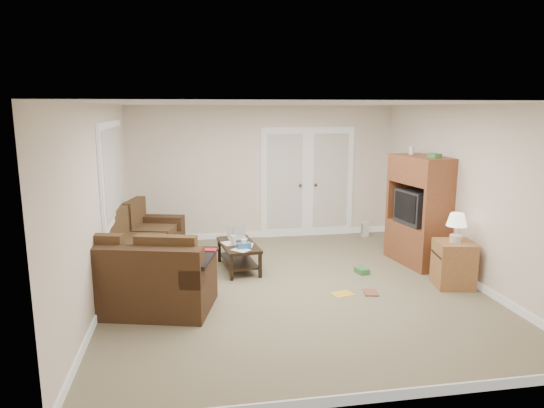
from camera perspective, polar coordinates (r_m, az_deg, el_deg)
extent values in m
plane|color=gray|center=(6.83, 2.53, -9.77)|extent=(5.50, 5.50, 0.00)
cube|color=silver|center=(6.38, 2.73, 11.71)|extent=(5.00, 5.50, 0.02)
cube|color=white|center=(6.44, -19.65, -0.11)|extent=(0.02, 5.50, 2.50)
cube|color=white|center=(7.42, 21.85, 1.15)|extent=(0.02, 5.50, 2.50)
cube|color=white|center=(9.16, -1.02, 3.71)|extent=(5.00, 0.02, 2.50)
cube|color=white|center=(3.92, 11.22, -6.69)|extent=(5.00, 0.02, 2.50)
cube|color=silver|center=(9.23, 1.47, 2.36)|extent=(0.90, 0.04, 2.13)
cube|color=silver|center=(9.44, 6.84, 2.48)|extent=(0.90, 0.04, 2.13)
cube|color=white|center=(9.20, 1.50, 2.64)|extent=(0.68, 0.02, 1.80)
cube|color=white|center=(9.41, 6.89, 2.76)|extent=(0.68, 0.02, 1.80)
cube|color=silver|center=(7.37, -18.27, 3.68)|extent=(0.04, 1.92, 1.42)
cube|color=white|center=(7.37, -18.07, 3.69)|extent=(0.02, 1.74, 1.24)
cube|color=#3F2918|center=(7.53, -15.92, -6.42)|extent=(1.50, 2.55, 0.44)
cube|color=#3F2918|center=(7.54, -18.54, -3.06)|extent=(0.84, 2.37, 0.45)
cube|color=#3F2918|center=(8.42, -13.48, -2.11)|extent=(0.97, 0.48, 0.23)
cube|color=#503920|center=(7.43, -15.43, -4.39)|extent=(1.18, 2.37, 0.12)
cube|color=#3F2918|center=(6.32, -15.75, -9.84)|extent=(2.04, 1.37, 0.44)
cube|color=#3F2918|center=(5.87, -17.15, -6.97)|extent=(1.87, 0.71, 0.45)
cube|color=#3F2918|center=(5.98, -8.57, -7.38)|extent=(0.48, 0.97, 0.23)
cube|color=#503920|center=(6.30, -15.62, -7.19)|extent=(1.87, 1.05, 0.12)
cube|color=black|center=(5.94, -8.61, -6.19)|extent=(0.53, 0.89, 0.03)
cube|color=red|center=(6.14, -8.12, -5.38)|extent=(0.35, 0.20, 0.02)
cube|color=black|center=(7.46, -3.96, -4.83)|extent=(0.62, 1.06, 0.05)
cube|color=black|center=(7.53, -3.94, -6.66)|extent=(0.54, 0.97, 0.03)
cylinder|color=white|center=(7.37, -4.58, -4.26)|extent=(0.08, 0.08, 0.15)
cylinder|color=red|center=(7.33, -4.60, -3.23)|extent=(0.01, 0.01, 0.13)
cube|color=#2F6498|center=(7.19, -3.33, -4.91)|extent=(0.21, 0.13, 0.08)
cube|color=white|center=(7.37, -3.80, -4.83)|extent=(0.39, 0.58, 0.00)
cube|color=brown|center=(8.11, 16.83, -4.44)|extent=(0.75, 1.15, 0.64)
cube|color=brown|center=(7.89, 17.31, 3.86)|extent=(0.75, 1.15, 0.43)
cube|color=black|center=(7.97, 16.94, -0.36)|extent=(0.61, 0.71, 0.54)
cube|color=black|center=(7.82, 15.37, -0.33)|extent=(0.09, 0.55, 0.43)
cube|color=#397E40|center=(7.65, 18.58, 5.43)|extent=(0.16, 0.21, 0.06)
cylinder|color=white|center=(8.12, 16.10, 6.10)|extent=(0.08, 0.08, 0.13)
cube|color=#A0693A|center=(7.22, 20.58, -6.64)|extent=(0.57, 0.57, 0.64)
cylinder|color=beige|center=(7.12, 20.78, -3.81)|extent=(0.16, 0.16, 0.10)
cylinder|color=beige|center=(7.09, 20.84, -2.89)|extent=(0.03, 0.03, 0.14)
cone|color=white|center=(7.06, 20.93, -1.72)|extent=(0.28, 0.28, 0.18)
cube|color=white|center=(9.57, 10.90, -2.90)|extent=(0.13, 0.12, 0.29)
cube|color=yellow|center=(6.66, 8.29, -10.41)|extent=(0.31, 0.26, 0.01)
cube|color=#397E40|center=(7.48, 10.53, -7.72)|extent=(0.19, 0.23, 0.08)
imported|color=brown|center=(6.73, 10.75, -10.19)|extent=(0.22, 0.28, 0.02)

